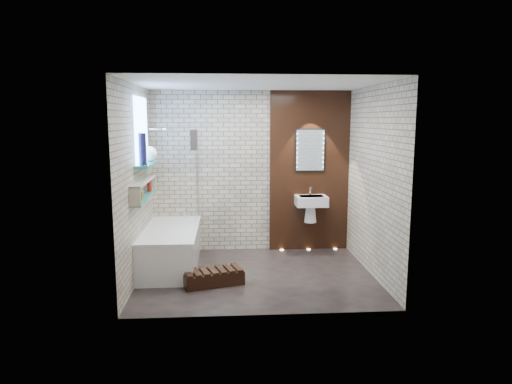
{
  "coord_description": "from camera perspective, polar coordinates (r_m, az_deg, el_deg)",
  "views": [
    {
      "loc": [
        -0.42,
        -6.05,
        2.14
      ],
      "look_at": [
        0.0,
        0.15,
        1.15
      ],
      "focal_mm": 31.92,
      "sensor_mm": 36.0,
      "label": 1
    }
  ],
  "objects": [
    {
      "name": "sill_vases",
      "position": [
        6.53,
        -13.44,
        4.84
      ],
      "size": [
        0.22,
        0.68,
        0.42
      ],
      "color": "#131233",
      "rests_on": "clerestory_window"
    },
    {
      "name": "clerestory_window",
      "position": [
        6.5,
        -14.15,
        6.68
      ],
      "size": [
        0.18,
        1.0,
        0.94
      ],
      "color": "#7FADE0",
      "rests_on": "room_shell"
    },
    {
      "name": "floor_uplights",
      "position": [
        7.68,
        6.62,
        -7.15
      ],
      "size": [
        0.96,
        0.06,
        0.01
      ],
      "color": "#FFD899",
      "rests_on": "ground"
    },
    {
      "name": "led_mirror",
      "position": [
        7.42,
        6.8,
        5.21
      ],
      "size": [
        0.5,
        0.02,
        0.7
      ],
      "color": "black",
      "rests_on": "walnut_panel"
    },
    {
      "name": "display_niche",
      "position": [
        6.36,
        -13.88,
        0.3
      ],
      "size": [
        0.14,
        1.3,
        0.26
      ],
      "color": "teal",
      "rests_on": "room_shell"
    },
    {
      "name": "walnut_panel",
      "position": [
        7.49,
        6.7,
        2.56
      ],
      "size": [
        1.3,
        0.06,
        2.6
      ],
      "primitive_type": "cube",
      "color": "black",
      "rests_on": "ground"
    },
    {
      "name": "shower_head",
      "position": [
        7.05,
        -11.14,
        7.75
      ],
      "size": [
        0.18,
        0.18,
        0.02
      ],
      "primitive_type": "cylinder",
      "color": "silver",
      "rests_on": "room_shell"
    },
    {
      "name": "bathtub",
      "position": [
        6.8,
        -10.6,
        -6.87
      ],
      "size": [
        0.79,
        1.74,
        0.7
      ],
      "color": "white",
      "rests_on": "ground"
    },
    {
      "name": "bath_screen",
      "position": [
        7.0,
        -7.53,
        1.93
      ],
      "size": [
        0.01,
        0.78,
        1.4
      ],
      "primitive_type": "cube",
      "color": "white",
      "rests_on": "bathtub"
    },
    {
      "name": "walnut_step",
      "position": [
        6.1,
        -5.44,
        -10.64
      ],
      "size": [
        0.85,
        0.56,
        0.17
      ],
      "primitive_type": "cube",
      "rotation": [
        0.0,
        0.0,
        0.3
      ],
      "color": "black",
      "rests_on": "ground"
    },
    {
      "name": "ground",
      "position": [
        6.43,
        0.09,
        -10.39
      ],
      "size": [
        3.2,
        3.2,
        0.0
      ],
      "primitive_type": "plane",
      "color": "black",
      "rests_on": "ground"
    },
    {
      "name": "room_shell",
      "position": [
        6.12,
        0.09,
        1.17
      ],
      "size": [
        3.24,
        3.2,
        2.6
      ],
      "color": "#9F927E",
      "rests_on": "ground"
    },
    {
      "name": "towel",
      "position": [
        6.67,
        -7.79,
        6.48
      ],
      "size": [
        0.09,
        0.23,
        0.29
      ],
      "primitive_type": "cube",
      "color": "black",
      "rests_on": "bath_screen"
    },
    {
      "name": "niche_bottles",
      "position": [
        6.45,
        -13.75,
        0.13
      ],
      "size": [
        0.06,
        1.0,
        0.16
      ],
      "color": "maroon",
      "rests_on": "display_niche"
    },
    {
      "name": "washbasin",
      "position": [
        7.37,
        6.9,
        -1.56
      ],
      "size": [
        0.5,
        0.36,
        0.58
      ],
      "color": "white",
      "rests_on": "walnut_panel"
    }
  ]
}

